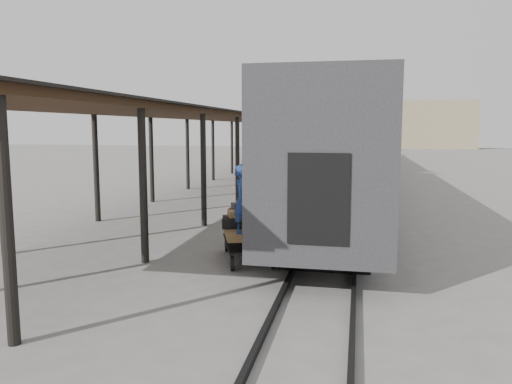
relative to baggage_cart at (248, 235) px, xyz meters
The scene contains 11 objects.
ground 1.82m from the baggage_cart, 134.12° to the left, with size 160.00×160.00×0.00m, color slate.
train 35.13m from the baggage_cart, 86.72° to the left, with size 3.45×76.01×4.01m.
canopy 25.85m from the baggage_cart, 100.30° to the left, with size 4.90×64.30×4.15m.
rails 35.28m from the baggage_cart, 86.72° to the left, with size 1.54×150.00×0.12m.
building_far 80.32m from the baggage_cart, 80.81° to the left, with size 18.00×10.00×8.00m, color tan.
building_left 84.00m from the baggage_cart, 97.65° to the left, with size 12.00×8.00×6.00m, color tan.
baggage_cart is the anchor object (origin of this frame).
suitcase_stack 0.53m from the baggage_cart, 130.65° to the left, with size 1.26×1.37×0.57m.
luggage_tug 20.36m from the baggage_cart, 99.00° to the left, with size 1.40×1.83×1.43m.
porter 1.23m from the baggage_cart, 88.57° to the right, with size 0.61×0.40×1.67m, color navy.
pedestrian 14.46m from the baggage_cart, 103.29° to the left, with size 1.09×0.45×1.86m, color black.
Camera 1 is at (3.95, -13.64, 3.42)m, focal length 35.00 mm.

